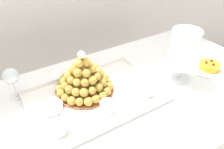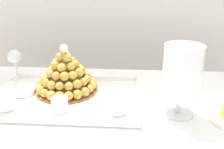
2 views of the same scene
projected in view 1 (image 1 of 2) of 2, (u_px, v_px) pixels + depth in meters
The scene contains 10 objects.
buffet_table at pixel (125, 108), 1.06m from camera, with size 1.57×0.83×0.79m.
serving_tray at pixel (96, 96), 0.98m from camera, with size 0.58×0.40×0.02m.
croquembouche at pixel (84, 77), 0.97m from camera, with size 0.27×0.27×0.21m.
dessert_cup_left at pixel (59, 128), 0.79m from camera, with size 0.05×0.05×0.06m.
dessert_cup_mid_left at pixel (107, 107), 0.88m from camera, with size 0.06×0.06×0.05m.
dessert_cup_centre at pixel (147, 90), 0.97m from camera, with size 0.06×0.06×0.05m.
creme_brulee_ramekin at pixel (51, 107), 0.90m from camera, with size 0.10×0.10×0.02m.
macaron_goblet at pixel (184, 49), 1.01m from camera, with size 0.13×0.13×0.27m.
fruit_tart_plate at pixel (209, 67), 1.16m from camera, with size 0.20×0.20×0.05m.
wine_glass at pixel (11, 77), 0.92m from camera, with size 0.07×0.07×0.15m.
Camera 1 is at (-0.46, -0.62, 1.44)m, focal length 34.66 mm.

